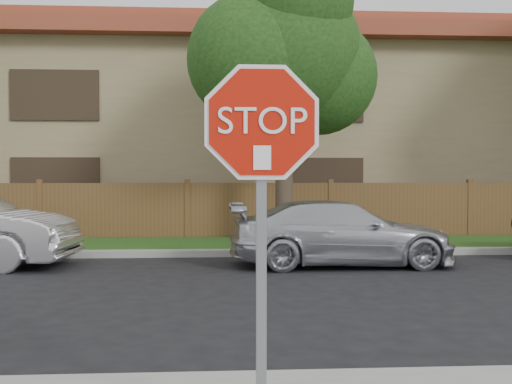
{
  "coord_description": "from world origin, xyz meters",
  "views": [
    {
      "loc": [
        0.88,
        -5.21,
        1.82
      ],
      "look_at": [
        1.15,
        -0.9,
        1.7
      ],
      "focal_mm": 42.0,
      "sensor_mm": 36.0,
      "label": 1
    }
  ],
  "objects": [
    {
      "name": "stop_sign",
      "position": [
        1.15,
        -1.48,
        1.83
      ],
      "size": [
        1.01,
        0.13,
        2.55
      ],
      "color": "gray",
      "rests_on": "sidewalk_near"
    },
    {
      "name": "fence",
      "position": [
        0.0,
        11.4,
        0.8
      ],
      "size": [
        70.0,
        0.12,
        1.6
      ],
      "primitive_type": "cube",
      "color": "brown",
      "rests_on": "ground"
    },
    {
      "name": "sedan_right",
      "position": [
        3.33,
        6.64,
        0.65
      ],
      "size": [
        4.51,
        1.86,
        1.3
      ],
      "primitive_type": "imported",
      "rotation": [
        0.0,
        0.0,
        1.58
      ],
      "color": "silver",
      "rests_on": "ground"
    },
    {
      "name": "ground",
      "position": [
        0.0,
        0.0,
        0.0
      ],
      "size": [
        90.0,
        90.0,
        0.0
      ],
      "primitive_type": "plane",
      "color": "black",
      "rests_on": "ground"
    },
    {
      "name": "far_curb",
      "position": [
        0.0,
        8.15,
        0.07
      ],
      "size": [
        70.0,
        0.3,
        0.15
      ],
      "primitive_type": "cube",
      "color": "gray",
      "rests_on": "ground"
    },
    {
      "name": "grass_strip",
      "position": [
        0.0,
        9.8,
        0.06
      ],
      "size": [
        70.0,
        3.0,
        0.12
      ],
      "primitive_type": "cube",
      "color": "#1E4714",
      "rests_on": "ground"
    },
    {
      "name": "apartment_building",
      "position": [
        0.0,
        17.0,
        3.53
      ],
      "size": [
        35.2,
        9.2,
        7.2
      ],
      "color": "#98825E",
      "rests_on": "ground"
    },
    {
      "name": "tree_mid",
      "position": [
        2.52,
        9.57,
        4.87
      ],
      "size": [
        4.8,
        3.9,
        7.35
      ],
      "color": "#382B21",
      "rests_on": "ground"
    }
  ]
}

